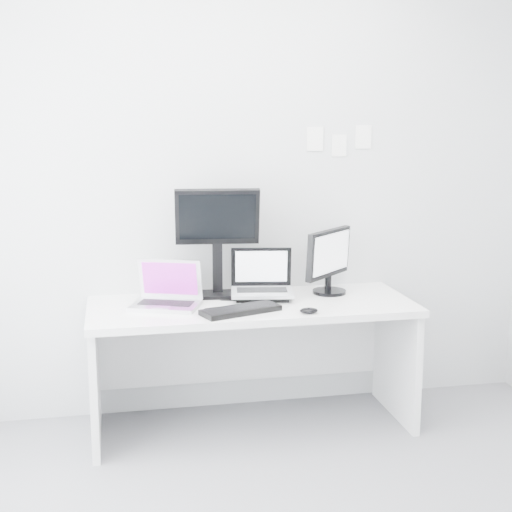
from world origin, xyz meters
name	(u,v)px	position (x,y,z in m)	size (l,w,h in m)	color
back_wall	(240,186)	(0.00, 1.60, 1.35)	(3.60, 3.60, 0.00)	#B6B9BB
desk	(252,366)	(0.00, 1.25, 0.36)	(1.80, 0.70, 0.73)	white
macbook	(165,284)	(-0.48, 1.25, 0.86)	(0.36, 0.27, 0.27)	#AAAAAF
speaker	(184,280)	(-0.35, 1.51, 0.82)	(0.09, 0.09, 0.18)	black
dell_laptop	(262,274)	(0.07, 1.33, 0.87)	(0.35, 0.27, 0.29)	#AEB0B5
rear_monitor	(217,241)	(-0.16, 1.44, 1.05)	(0.47, 0.17, 0.65)	black
samsung_monitor	(330,261)	(0.49, 1.38, 0.93)	(0.43, 0.20, 0.39)	black
keyboard	(241,310)	(-0.10, 1.06, 0.74)	(0.43, 0.15, 0.03)	black
mouse	(309,311)	(0.25, 0.98, 0.75)	(0.10, 0.06, 0.03)	black
wall_note_0	(315,139)	(0.45, 1.59, 1.62)	(0.10, 0.00, 0.14)	white
wall_note_1	(339,146)	(0.60, 1.59, 1.58)	(0.09, 0.00, 0.13)	white
wall_note_2	(363,137)	(0.75, 1.59, 1.63)	(0.10, 0.00, 0.14)	white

